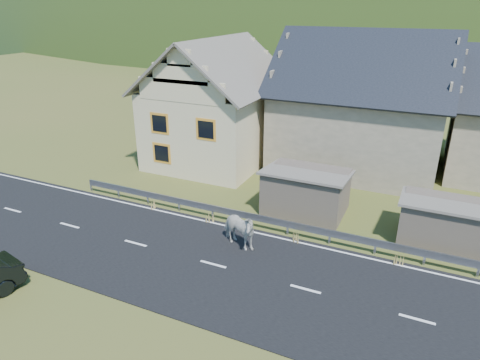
% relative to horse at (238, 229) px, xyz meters
% --- Properties ---
extents(ground, '(160.00, 160.00, 0.00)m').
position_rel_horse_xyz_m(ground, '(3.65, -1.71, -0.92)').
color(ground, '#3D511C').
rests_on(ground, ground).
extents(road, '(60.00, 7.00, 0.04)m').
position_rel_horse_xyz_m(road, '(3.65, -1.71, -0.90)').
color(road, black).
rests_on(road, ground).
extents(lane_markings, '(60.00, 6.60, 0.01)m').
position_rel_horse_xyz_m(lane_markings, '(3.65, -1.71, -0.87)').
color(lane_markings, silver).
rests_on(lane_markings, road).
extents(guardrail, '(28.10, 0.09, 0.75)m').
position_rel_horse_xyz_m(guardrail, '(3.65, 1.97, -0.35)').
color(guardrail, '#93969B').
rests_on(guardrail, ground).
extents(shed_left, '(4.30, 3.30, 2.40)m').
position_rel_horse_xyz_m(shed_left, '(1.65, 4.79, 0.18)').
color(shed_left, '#6D5D50').
rests_on(shed_left, ground).
extents(shed_right, '(3.80, 2.90, 2.20)m').
position_rel_horse_xyz_m(shed_right, '(8.15, 4.29, 0.08)').
color(shed_right, '#6D5D50').
rests_on(shed_right, ground).
extents(house_cream, '(7.80, 9.80, 8.30)m').
position_rel_horse_xyz_m(house_cream, '(-6.36, 10.28, 3.44)').
color(house_cream, beige).
rests_on(house_cream, ground).
extents(house_stone_a, '(10.80, 9.80, 8.90)m').
position_rel_horse_xyz_m(house_stone_a, '(2.65, 13.29, 3.72)').
color(house_stone_a, tan).
rests_on(house_stone_a, ground).
extents(mountain, '(440.00, 280.00, 260.00)m').
position_rel_horse_xyz_m(mountain, '(8.65, 178.29, -20.92)').
color(mountain, '#1F3313').
rests_on(mountain, ground).
extents(conifer_patch, '(76.00, 50.00, 28.00)m').
position_rel_horse_xyz_m(conifer_patch, '(-51.35, 108.29, 5.08)').
color(conifer_patch, black).
rests_on(conifer_patch, ground).
extents(horse, '(1.58, 2.27, 1.75)m').
position_rel_horse_xyz_m(horse, '(0.00, 0.00, 0.00)').
color(horse, beige).
rests_on(horse, road).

